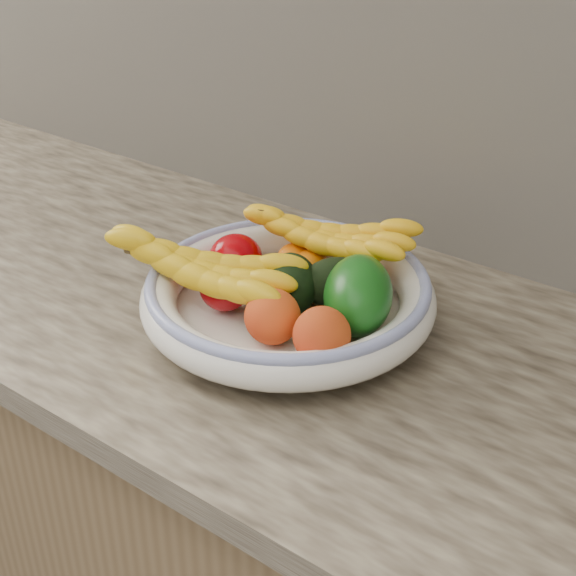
% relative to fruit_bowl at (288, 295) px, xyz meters
% --- Properties ---
extents(kitchen_counter, '(2.44, 0.66, 1.40)m').
position_rel_fruit_bowl_xyz_m(kitchen_counter, '(0.00, 0.03, -0.48)').
color(kitchen_counter, brown).
rests_on(kitchen_counter, ground).
extents(fruit_bowl, '(0.39, 0.39, 0.08)m').
position_rel_fruit_bowl_xyz_m(fruit_bowl, '(0.00, 0.00, 0.00)').
color(fruit_bowl, white).
rests_on(fruit_bowl, kitchen_counter).
extents(clementine_back_left, '(0.06, 0.06, 0.05)m').
position_rel_fruit_bowl_xyz_m(clementine_back_left, '(-0.04, 0.08, 0.01)').
color(clementine_back_left, orange).
rests_on(clementine_back_left, fruit_bowl).
extents(clementine_back_right, '(0.06, 0.06, 0.05)m').
position_rel_fruit_bowl_xyz_m(clementine_back_right, '(0.04, 0.10, 0.01)').
color(clementine_back_right, '#EB5804').
rests_on(clementine_back_right, fruit_bowl).
extents(clementine_back_mid, '(0.06, 0.06, 0.05)m').
position_rel_fruit_bowl_xyz_m(clementine_back_mid, '(-0.02, 0.07, 0.01)').
color(clementine_back_mid, orange).
rests_on(clementine_back_mid, fruit_bowl).
extents(tomato_left, '(0.09, 0.09, 0.07)m').
position_rel_fruit_bowl_xyz_m(tomato_left, '(-0.11, 0.02, 0.01)').
color(tomato_left, '#A40006').
rests_on(tomato_left, fruit_bowl).
extents(tomato_near_left, '(0.08, 0.08, 0.06)m').
position_rel_fruit_bowl_xyz_m(tomato_near_left, '(-0.06, -0.05, 0.01)').
color(tomato_near_left, '#A4070D').
rests_on(tomato_near_left, fruit_bowl).
extents(avocado_center, '(0.12, 0.13, 0.08)m').
position_rel_fruit_bowl_xyz_m(avocado_center, '(-0.00, 0.00, 0.02)').
color(avocado_center, black).
rests_on(avocado_center, fruit_bowl).
extents(avocado_right, '(0.11, 0.12, 0.07)m').
position_rel_fruit_bowl_xyz_m(avocado_right, '(0.05, 0.04, 0.02)').
color(avocado_right, black).
rests_on(avocado_right, fruit_bowl).
extents(green_mango, '(0.17, 0.17, 0.12)m').
position_rel_fruit_bowl_xyz_m(green_mango, '(0.10, 0.02, 0.03)').
color(green_mango, '#0D4A0E').
rests_on(green_mango, fruit_bowl).
extents(peach_front, '(0.09, 0.09, 0.07)m').
position_rel_fruit_bowl_xyz_m(peach_front, '(0.03, -0.08, 0.02)').
color(peach_front, orange).
rests_on(peach_front, fruit_bowl).
extents(peach_right, '(0.09, 0.09, 0.07)m').
position_rel_fruit_bowl_xyz_m(peach_right, '(0.11, -0.08, 0.02)').
color(peach_right, orange).
rests_on(peach_right, fruit_bowl).
extents(banana_bunch_back, '(0.28, 0.16, 0.08)m').
position_rel_fruit_bowl_xyz_m(banana_bunch_back, '(-0.01, 0.10, 0.04)').
color(banana_bunch_back, yellow).
rests_on(banana_bunch_back, fruit_bowl).
extents(banana_bunch_front, '(0.31, 0.18, 0.08)m').
position_rel_fruit_bowl_xyz_m(banana_bunch_front, '(-0.09, -0.07, 0.03)').
color(banana_bunch_front, yellow).
rests_on(banana_bunch_front, fruit_bowl).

